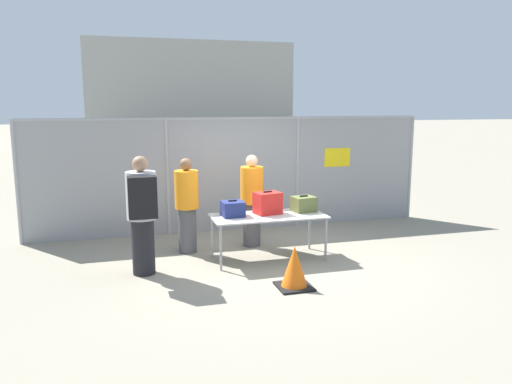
{
  "coord_description": "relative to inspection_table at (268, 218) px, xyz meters",
  "views": [
    {
      "loc": [
        -2.36,
        -7.68,
        2.6
      ],
      "look_at": [
        0.02,
        0.65,
        1.05
      ],
      "focal_mm": 35.0,
      "sensor_mm": 36.0,
      "label": 1
    }
  ],
  "objects": [
    {
      "name": "suitcase_red",
      "position": [
        0.02,
        0.11,
        0.24
      ],
      "size": [
        0.47,
        0.4,
        0.39
      ],
      "color": "red",
      "rests_on": "inspection_table"
    },
    {
      "name": "traveler_hooded",
      "position": [
        -2.06,
        -0.23,
        0.3
      ],
      "size": [
        0.45,
        0.7,
        1.82
      ],
      "rotation": [
        0.0,
        0.0,
        -0.21
      ],
      "color": "black",
      "rests_on": "ground_plane"
    },
    {
      "name": "security_worker_far",
      "position": [
        -1.25,
        0.78,
        0.16
      ],
      "size": [
        0.41,
        0.41,
        1.67
      ],
      "rotation": [
        0.0,
        0.0,
        3.24
      ],
      "color": "#4C4C51",
      "rests_on": "ground_plane"
    },
    {
      "name": "fence_section",
      "position": [
        -0.05,
        2.13,
        0.51
      ],
      "size": [
        8.28,
        0.07,
        2.32
      ],
      "color": "#9EA0A5",
      "rests_on": "ground_plane"
    },
    {
      "name": "distant_hangar",
      "position": [
        2.71,
        28.92,
        2.59
      ],
      "size": [
        13.53,
        8.24,
        6.58
      ],
      "color": "#999993",
      "rests_on": "ground_plane"
    },
    {
      "name": "utility_trailer",
      "position": [
        1.2,
        4.35,
        -0.28
      ],
      "size": [
        4.23,
        2.07,
        0.74
      ],
      "color": "white",
      "rests_on": "ground_plane"
    },
    {
      "name": "security_worker_near",
      "position": [
        -0.05,
        0.86,
        0.16
      ],
      "size": [
        0.42,
        0.42,
        1.68
      ],
      "rotation": [
        0.0,
        0.0,
        3.32
      ],
      "color": "#4C4C51",
      "rests_on": "ground_plane"
    },
    {
      "name": "ground_plane",
      "position": [
        -0.06,
        -0.05,
        -0.7
      ],
      "size": [
        120.0,
        120.0,
        0.0
      ],
      "primitive_type": "plane",
      "color": "gray"
    },
    {
      "name": "inspection_table",
      "position": [
        0.0,
        0.0,
        0.0
      ],
      "size": [
        1.9,
        0.84,
        0.76
      ],
      "color": "#B2B2AD",
      "rests_on": "ground_plane"
    },
    {
      "name": "traffic_cone",
      "position": [
        -0.04,
        -1.37,
        -0.42
      ],
      "size": [
        0.49,
        0.49,
        0.61
      ],
      "color": "black",
      "rests_on": "ground_plane"
    },
    {
      "name": "suitcase_navy",
      "position": [
        -0.59,
        0.1,
        0.18
      ],
      "size": [
        0.36,
        0.35,
        0.27
      ],
      "color": "navy",
      "rests_on": "inspection_table"
    },
    {
      "name": "suitcase_olive",
      "position": [
        0.67,
        0.12,
        0.18
      ],
      "size": [
        0.42,
        0.37,
        0.28
      ],
      "color": "#566033",
      "rests_on": "inspection_table"
    }
  ]
}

